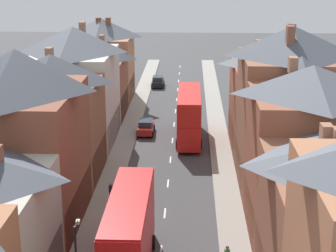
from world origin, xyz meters
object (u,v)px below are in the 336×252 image
Objects in this scene: car_near_silver at (190,92)px; pedestrian_mid_right at (111,191)px; double_decker_bus_lead at (129,235)px; car_near_blue at (158,81)px; car_parked_left_a at (146,127)px; double_decker_bus_mid_street at (189,115)px.

car_near_silver is 36.12m from pedestrian_mid_right.
double_decker_bus_lead reaches higher than car_near_silver.
double_decker_bus_lead is 11.09m from pedestrian_mid_right.
car_near_blue is 42.23m from pedestrian_mid_right.
double_decker_bus_lead is 52.89m from car_near_blue.
car_near_blue is 0.97× the size of car_near_silver.
car_parked_left_a is (-4.90, -17.01, -0.02)m from car_near_silver.
pedestrian_mid_right is at bearing -91.85° from car_near_blue.
car_near_blue is at bearing 88.15° from pedestrian_mid_right.
double_decker_bus_lead is 2.62× the size of car_near_blue.
pedestrian_mid_right reaches higher than car_near_silver.
car_near_blue is 2.56× the size of pedestrian_mid_right.
double_decker_bus_mid_street is (3.60, 27.34, 0.00)m from double_decker_bus_lead.
car_parked_left_a reaches higher than car_near_blue.
double_decker_bus_mid_street is at bearing -79.14° from car_near_blue.
double_decker_bus_mid_street is 18.96m from car_near_silver.
double_decker_bus_mid_street reaches higher than pedestrian_mid_right.
car_near_silver is 1.03× the size of car_parked_left_a.
car_near_silver reaches higher than car_parked_left_a.
double_decker_bus_lead is at bearing -87.47° from car_parked_left_a.
pedestrian_mid_right is at bearing -99.98° from car_near_silver.
double_decker_bus_mid_street is 26.03m from car_near_blue.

